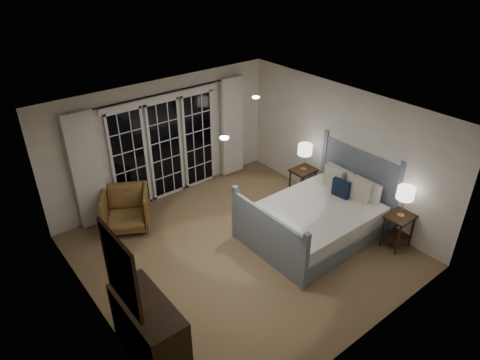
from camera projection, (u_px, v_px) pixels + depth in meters
floor at (241, 251)px, 7.55m from camera, size 5.00×5.00×0.00m
ceiling at (241, 118)px, 6.31m from camera, size 5.00×5.00×0.00m
wall_left at (91, 252)px, 5.59m from camera, size 0.02×5.00×2.50m
wall_right at (341, 149)px, 8.28m from camera, size 0.02×5.00×2.50m
wall_back at (164, 140)px, 8.63m from camera, size 5.00×0.02×2.50m
wall_front at (368, 273)px, 5.23m from camera, size 5.00×0.02×2.50m
french_doors at (165, 148)px, 8.68m from camera, size 2.50×0.04×2.20m
curtain_rod at (162, 94)px, 8.07m from camera, size 3.50×0.03×0.03m
curtain_left at (87, 171)px, 7.71m from camera, size 0.55×0.10×2.25m
curtain_right at (232, 127)px, 9.49m from camera, size 0.55×0.10×2.25m
downlight_a at (256, 97)px, 7.16m from camera, size 0.12×0.12×0.01m
downlight_b at (224, 138)px, 5.72m from camera, size 0.12×0.12×0.01m
bed at (317, 218)px, 7.82m from camera, size 2.39×1.72×1.40m
nightstand_left at (398, 226)px, 7.48m from camera, size 0.50×0.40×0.65m
nightstand_right at (303, 179)px, 8.94m from camera, size 0.50×0.40×0.65m
lamp_left at (406, 193)px, 7.15m from camera, size 0.29×0.29×0.57m
lamp_right at (305, 150)px, 8.60m from camera, size 0.29×0.29×0.56m
armchair at (126, 209)px, 8.01m from camera, size 1.13×1.13×0.77m
dresser at (149, 328)px, 5.52m from camera, size 0.53×1.24×0.88m
mirror at (120, 271)px, 4.84m from camera, size 0.05×0.85×1.00m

